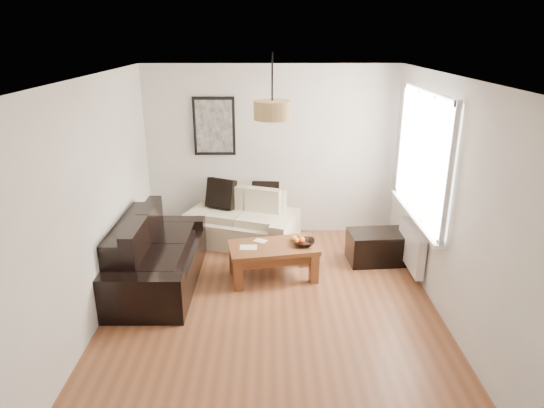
{
  "coord_description": "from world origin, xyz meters",
  "views": [
    {
      "loc": [
        -0.04,
        -4.85,
        3.01
      ],
      "look_at": [
        0.0,
        0.6,
        1.05
      ],
      "focal_mm": 31.48,
      "sensor_mm": 36.0,
      "label": 1
    }
  ],
  "objects_px": {
    "sofa_leather": "(158,253)",
    "coffee_table": "(273,261)",
    "loveseat_cream": "(242,219)",
    "ottoman": "(376,247)"
  },
  "relations": [
    {
      "from": "sofa_leather",
      "to": "coffee_table",
      "type": "height_order",
      "value": "sofa_leather"
    },
    {
      "from": "loveseat_cream",
      "to": "sofa_leather",
      "type": "xyz_separation_m",
      "value": [
        -0.99,
        -1.22,
        0.02
      ]
    },
    {
      "from": "loveseat_cream",
      "to": "coffee_table",
      "type": "height_order",
      "value": "loveseat_cream"
    },
    {
      "from": "loveseat_cream",
      "to": "ottoman",
      "type": "xyz_separation_m",
      "value": [
        1.89,
        -0.64,
        -0.17
      ]
    },
    {
      "from": "coffee_table",
      "to": "ottoman",
      "type": "bearing_deg",
      "value": 17.37
    },
    {
      "from": "sofa_leather",
      "to": "coffee_table",
      "type": "xyz_separation_m",
      "value": [
        1.44,
        0.13,
        -0.19
      ]
    },
    {
      "from": "loveseat_cream",
      "to": "ottoman",
      "type": "relative_size",
      "value": 2.07
    },
    {
      "from": "sofa_leather",
      "to": "ottoman",
      "type": "relative_size",
      "value": 2.53
    },
    {
      "from": "ottoman",
      "to": "sofa_leather",
      "type": "bearing_deg",
      "value": -168.61
    },
    {
      "from": "loveseat_cream",
      "to": "coffee_table",
      "type": "relative_size",
      "value": 1.42
    }
  ]
}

